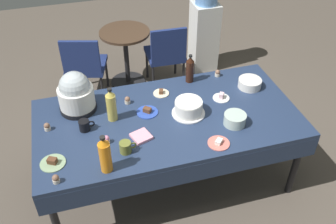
# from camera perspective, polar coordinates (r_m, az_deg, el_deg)

# --- Properties ---
(ground) EXTENTS (9.00, 9.00, 0.00)m
(ground) POSITION_cam_1_polar(r_m,az_deg,el_deg) (3.65, 0.00, -9.80)
(ground) COLOR brown
(potluck_table) EXTENTS (2.20, 1.10, 0.75)m
(potluck_table) POSITION_cam_1_polar(r_m,az_deg,el_deg) (3.17, 0.00, -1.57)
(potluck_table) COLOR navy
(potluck_table) RESTS_ON ground
(frosted_layer_cake) EXTENTS (0.28, 0.28, 0.13)m
(frosted_layer_cake) POSITION_cam_1_polar(r_m,az_deg,el_deg) (3.13, 3.15, 0.64)
(frosted_layer_cake) COLOR silver
(frosted_layer_cake) RESTS_ON potluck_table
(slow_cooker) EXTENTS (0.31, 0.31, 0.36)m
(slow_cooker) POSITION_cam_1_polar(r_m,az_deg,el_deg) (3.20, -13.87, 2.77)
(slow_cooker) COLOR black
(slow_cooker) RESTS_ON potluck_table
(glass_salad_bowl) EXTENTS (0.18, 0.18, 0.09)m
(glass_salad_bowl) POSITION_cam_1_polar(r_m,az_deg,el_deg) (3.08, 10.14, -1.10)
(glass_salad_bowl) COLOR #B2C6BC
(glass_salad_bowl) RESTS_ON potluck_table
(ceramic_snack_bowl) EXTENTS (0.21, 0.21, 0.08)m
(ceramic_snack_bowl) POSITION_cam_1_polar(r_m,az_deg,el_deg) (3.53, 12.34, 4.30)
(ceramic_snack_bowl) COLOR silver
(ceramic_snack_bowl) RESTS_ON potluck_table
(dessert_plate_sage) EXTENTS (0.19, 0.19, 0.05)m
(dessert_plate_sage) POSITION_cam_1_polar(r_m,az_deg,el_deg) (2.86, -17.17, -7.35)
(dessert_plate_sage) COLOR #8CA87F
(dessert_plate_sage) RESTS_ON potluck_table
(dessert_plate_white) EXTENTS (0.15, 0.15, 0.06)m
(dessert_plate_white) POSITION_cam_1_polar(r_m,az_deg,el_deg) (3.36, 8.11, 2.25)
(dessert_plate_white) COLOR white
(dessert_plate_white) RESTS_ON potluck_table
(dessert_plate_cobalt) EXTENTS (0.18, 0.18, 0.05)m
(dessert_plate_cobalt) POSITION_cam_1_polar(r_m,az_deg,el_deg) (3.17, -3.18, 0.09)
(dessert_plate_cobalt) COLOR #2D4CB2
(dessert_plate_cobalt) RESTS_ON potluck_table
(dessert_plate_coral) EXTENTS (0.17, 0.17, 0.04)m
(dessert_plate_coral) POSITION_cam_1_polar(r_m,az_deg,el_deg) (2.91, 7.73, -4.66)
(dessert_plate_coral) COLOR #E07266
(dessert_plate_coral) RESTS_ON potluck_table
(dessert_plate_cream) EXTENTS (0.14, 0.14, 0.04)m
(dessert_plate_cream) POSITION_cam_1_polar(r_m,az_deg,el_deg) (3.38, -1.06, 2.94)
(dessert_plate_cream) COLOR beige
(dessert_plate_cream) RESTS_ON potluck_table
(cupcake_cocoa) EXTENTS (0.05, 0.05, 0.07)m
(cupcake_cocoa) POSITION_cam_1_polar(r_m,az_deg,el_deg) (3.27, -6.20, 1.80)
(cupcake_cocoa) COLOR beige
(cupcake_cocoa) RESTS_ON potluck_table
(cupcake_rose) EXTENTS (0.05, 0.05, 0.07)m
(cupcake_rose) POSITION_cam_1_polar(r_m,az_deg,el_deg) (2.91, -9.36, -4.16)
(cupcake_rose) COLOR beige
(cupcake_rose) RESTS_ON potluck_table
(cupcake_vanilla) EXTENTS (0.05, 0.05, 0.07)m
(cupcake_vanilla) POSITION_cam_1_polar(r_m,az_deg,el_deg) (2.71, -16.72, -9.75)
(cupcake_vanilla) COLOR beige
(cupcake_vanilla) RESTS_ON potluck_table
(cupcake_mint) EXTENTS (0.05, 0.05, 0.07)m
(cupcake_mint) POSITION_cam_1_polar(r_m,az_deg,el_deg) (3.64, 7.56, 5.89)
(cupcake_mint) COLOR beige
(cupcake_mint) RESTS_ON potluck_table
(cupcake_berry) EXTENTS (0.05, 0.05, 0.07)m
(cupcake_berry) POSITION_cam_1_polar(r_m,az_deg,el_deg) (3.14, -17.95, -2.15)
(cupcake_berry) COLOR beige
(cupcake_berry) RESTS_ON potluck_table
(soda_bottle_ginger_ale) EXTENTS (0.08, 0.08, 0.31)m
(soda_bottle_ginger_ale) POSITION_cam_1_polar(r_m,az_deg,el_deg) (3.05, -8.63, 1.01)
(soda_bottle_ginger_ale) COLOR gold
(soda_bottle_ginger_ale) RESTS_ON potluck_table
(soda_bottle_cola) EXTENTS (0.07, 0.07, 0.28)m
(soda_bottle_cola) POSITION_cam_1_polar(r_m,az_deg,el_deg) (3.49, 3.36, 6.50)
(soda_bottle_cola) COLOR #33190F
(soda_bottle_cola) RESTS_ON potluck_table
(soda_bottle_orange_juice) EXTENTS (0.09, 0.09, 0.32)m
(soda_bottle_orange_juice) POSITION_cam_1_polar(r_m,az_deg,el_deg) (2.63, -9.58, -6.45)
(soda_bottle_orange_juice) COLOR orange
(soda_bottle_orange_juice) RESTS_ON potluck_table
(coffee_mug_olive) EXTENTS (0.13, 0.09, 0.09)m
(coffee_mug_olive) POSITION_cam_1_polar(r_m,az_deg,el_deg) (2.81, -6.45, -5.35)
(coffee_mug_olive) COLOR olive
(coffee_mug_olive) RESTS_ON potluck_table
(coffee_mug_black) EXTENTS (0.13, 0.09, 0.09)m
(coffee_mug_black) POSITION_cam_1_polar(r_m,az_deg,el_deg) (3.05, -12.58, -2.00)
(coffee_mug_black) COLOR black
(coffee_mug_black) RESTS_ON potluck_table
(paper_napkin_stack) EXTENTS (0.18, 0.18, 0.02)m
(paper_napkin_stack) POSITION_cam_1_polar(r_m,az_deg,el_deg) (2.94, -4.10, -3.72)
(paper_napkin_stack) COLOR pink
(paper_napkin_stack) RESTS_ON potluck_table
(maroon_chair_left) EXTENTS (0.54, 0.54, 0.85)m
(maroon_chair_left) POSITION_cam_1_polar(r_m,az_deg,el_deg) (4.41, -12.60, 7.13)
(maroon_chair_left) COLOR navy
(maroon_chair_left) RESTS_ON ground
(maroon_chair_right) EXTENTS (0.45, 0.45, 0.85)m
(maroon_chair_right) POSITION_cam_1_polar(r_m,az_deg,el_deg) (4.53, -0.28, 9.07)
(maroon_chair_right) COLOR navy
(maroon_chair_right) RESTS_ON ground
(round_cafe_table) EXTENTS (0.60, 0.60, 0.72)m
(round_cafe_table) POSITION_cam_1_polar(r_m,az_deg,el_deg) (4.63, -6.46, 9.65)
(round_cafe_table) COLOR #473323
(round_cafe_table) RESTS_ON ground
(water_cooler) EXTENTS (0.32, 0.32, 1.24)m
(water_cooler) POSITION_cam_1_polar(r_m,az_deg,el_deg) (4.93, 5.59, 12.80)
(water_cooler) COLOR silver
(water_cooler) RESTS_ON ground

